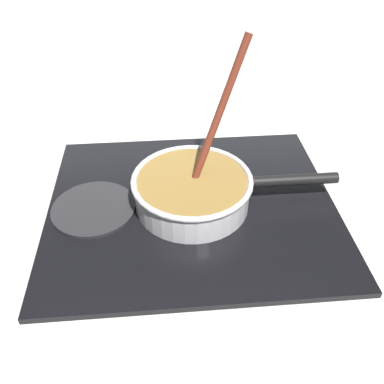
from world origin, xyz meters
TOP-DOWN VIEW (x-y plane):
  - ground at (0.00, 0.00)m, footprint 2.40×1.60m
  - hob_plate at (0.08, 0.07)m, footprint 0.56×0.48m
  - burner_ring at (0.08, 0.07)m, footprint 0.17×0.17m
  - spare_burner at (-0.11, 0.07)m, footprint 0.16×0.16m
  - cooking_pan at (0.08, 0.07)m, footprint 0.40×0.23m

SIDE VIEW (x-z plane):
  - ground at x=0.00m, z-range -0.04..0.00m
  - hob_plate at x=0.08m, z-range 0.00..0.01m
  - spare_burner at x=-0.11m, z-range 0.01..0.02m
  - burner_ring at x=0.08m, z-range 0.01..0.02m
  - cooking_pan at x=0.08m, z-range -0.11..0.20m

